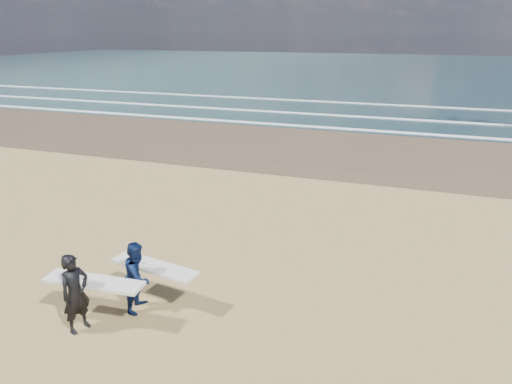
% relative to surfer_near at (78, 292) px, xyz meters
% --- Properties ---
extents(surfer_near, '(2.23, 1.06, 1.76)m').
position_rel_surfer_near_xyz_m(surfer_near, '(0.00, 0.00, 0.00)').
color(surfer_near, black).
rests_on(surfer_near, ground).
extents(surfer_far, '(2.25, 1.21, 1.65)m').
position_rel_surfer_near_xyz_m(surfer_far, '(0.78, 1.11, -0.06)').
color(surfer_far, '#0B183F').
rests_on(surfer_far, ground).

